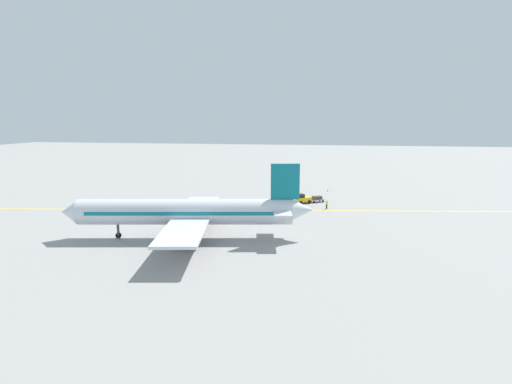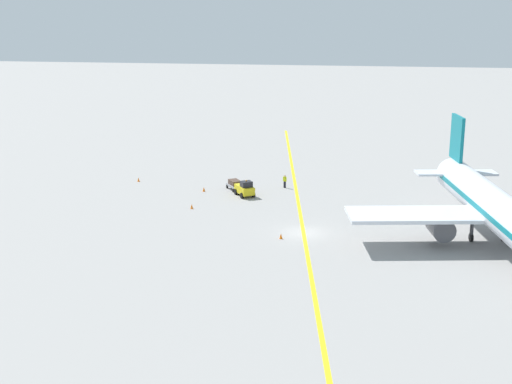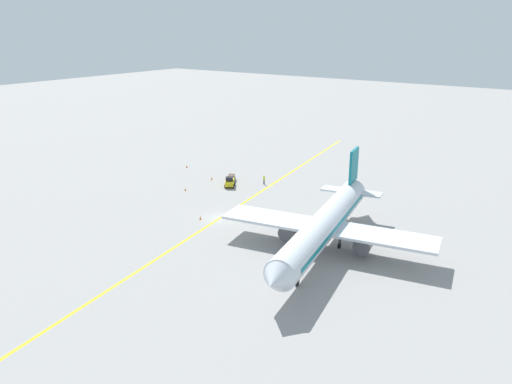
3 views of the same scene
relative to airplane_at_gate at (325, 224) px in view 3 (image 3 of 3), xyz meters
The scene contains 10 objects.
ground_plane 18.81m from the airplane_at_gate, ahead, with size 400.00×400.00×0.00m, color gray.
apron_yellow_centreline 18.81m from the airplane_at_gate, ahead, with size 0.40×120.00×0.01m, color yellow.
airplane_at_gate is the anchor object (origin of this frame).
baggage_tug_white 30.58m from the airplane_at_gate, 28.44° to the right, with size 2.90×3.34×2.11m.
baggage_cart_trailing 33.50m from the airplane_at_gate, 31.19° to the right, with size 2.58×2.94×1.24m.
ground_crew_worker 29.69m from the airplane_at_gate, 40.55° to the right, with size 0.49×0.39×1.68m.
traffic_cone_near_nose 36.06m from the airplane_at_gate, 26.23° to the right, with size 0.32×0.32×0.55m, color orange.
traffic_cone_mid_apron 33.02m from the airplane_at_gate, 14.32° to the right, with size 0.32×0.32×0.55m, color orange.
traffic_cone_by_wingtip 20.76m from the airplane_at_gate, ahead, with size 0.32×0.32×0.55m, color orange.
traffic_cone_far_edge 46.26m from the airplane_at_gate, 24.94° to the right, with size 0.32×0.32×0.55m, color orange.
Camera 3 is at (-45.03, 54.76, 27.84)m, focal length 35.00 mm.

